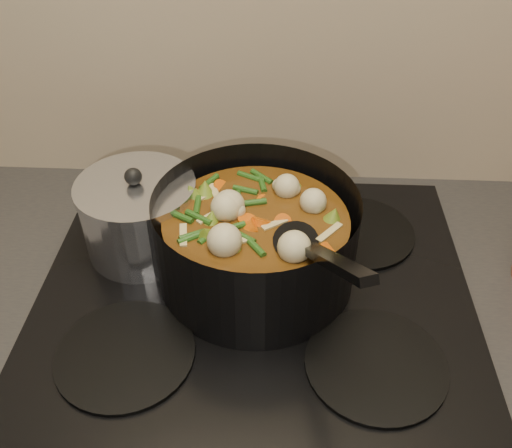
{
  "coord_description": "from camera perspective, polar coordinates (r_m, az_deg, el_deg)",
  "views": [
    {
      "loc": [
        0.03,
        1.35,
        1.53
      ],
      "look_at": [
        0.0,
        1.96,
        1.03
      ],
      "focal_mm": 40.0,
      "sensor_mm": 36.0,
      "label": 1
    }
  ],
  "objects": [
    {
      "name": "stovetop",
      "position": [
        0.84,
        -0.12,
        -6.76
      ],
      "size": [
        0.62,
        0.54,
        0.03
      ],
      "color": "black",
      "rests_on": "counter"
    },
    {
      "name": "stockpot",
      "position": [
        0.81,
        0.03,
        -1.79
      ],
      "size": [
        0.32,
        0.38,
        0.21
      ],
      "rotation": [
        0.0,
        0.0,
        0.15
      ],
      "color": "black",
      "rests_on": "stovetop"
    },
    {
      "name": "saucepan",
      "position": [
        0.88,
        -11.56,
        0.8
      ],
      "size": [
        0.18,
        0.18,
        0.15
      ],
      "rotation": [
        0.0,
        0.0,
        0.41
      ],
      "color": "silver",
      "rests_on": "stovetop"
    }
  ]
}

